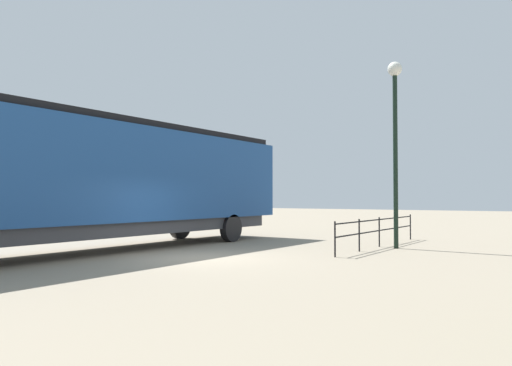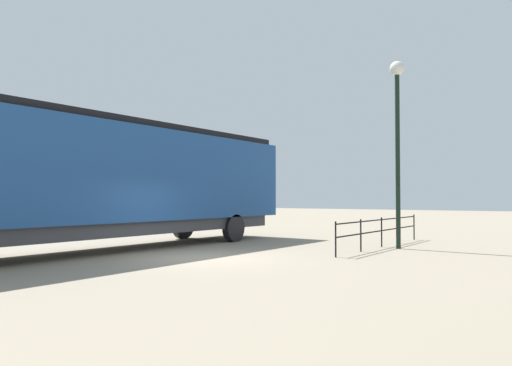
% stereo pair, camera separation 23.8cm
% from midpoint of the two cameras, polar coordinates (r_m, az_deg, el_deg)
% --- Properties ---
extents(ground_plane, '(120.00, 120.00, 0.00)m').
position_cam_midpoint_polar(ground_plane, '(14.98, -5.73, -8.48)').
color(ground_plane, gray).
extents(locomotive, '(3.05, 16.33, 4.36)m').
position_cam_midpoint_polar(locomotive, '(17.75, -14.86, 0.48)').
color(locomotive, navy).
rests_on(locomotive, ground_plane).
extents(lamp_post, '(0.51, 0.51, 6.58)m').
position_cam_midpoint_polar(lamp_post, '(18.40, 16.15, 7.04)').
color(lamp_post, black).
rests_on(lamp_post, ground_plane).
extents(platform_fence, '(0.05, 7.62, 1.07)m').
position_cam_midpoint_polar(platform_fence, '(18.66, 14.46, -4.94)').
color(platform_fence, black).
rests_on(platform_fence, ground_plane).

